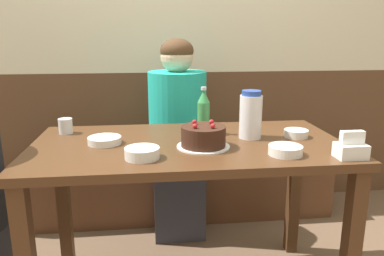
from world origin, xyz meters
name	(u,v)px	position (x,y,z in m)	size (l,w,h in m)	color
back_wall	(172,27)	(0.00, 1.05, 1.25)	(4.80, 0.04, 2.50)	brown
bench_seat	(176,184)	(0.00, 0.83, 0.21)	(2.08, 0.38, 0.42)	#56331E
dining_table	(188,166)	(0.00, 0.00, 0.65)	(1.34, 0.70, 0.75)	#4C2D19
birthday_cake	(203,137)	(0.05, -0.08, 0.80)	(0.22, 0.22, 0.11)	white
water_pitcher	(251,115)	(0.28, 0.04, 0.86)	(0.10, 0.10, 0.21)	white
soju_bottle	(204,112)	(0.08, 0.13, 0.86)	(0.06, 0.06, 0.22)	#388E4C
napkin_holder	(351,148)	(0.58, -0.28, 0.79)	(0.11, 0.08, 0.11)	white
bowl_soup_white	(285,150)	(0.35, -0.21, 0.77)	(0.13, 0.13, 0.04)	white
bowl_rice_small	(296,133)	(0.49, 0.03, 0.77)	(0.11, 0.11, 0.03)	white
bowl_side_dish	(142,153)	(-0.19, -0.19, 0.77)	(0.13, 0.13, 0.04)	white
bowl_sauce_shallow	(105,140)	(-0.36, 0.02, 0.77)	(0.14, 0.14, 0.03)	white
glass_water_tall	(66,126)	(-0.56, 0.21, 0.79)	(0.06, 0.06, 0.07)	silver
person_teal_shirt	(177,143)	(0.00, 0.61, 0.57)	(0.34, 0.34, 1.18)	#33333D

